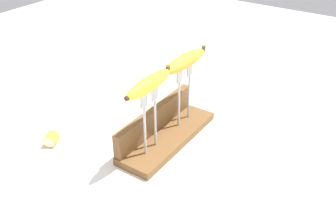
% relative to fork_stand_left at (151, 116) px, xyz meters
% --- Properties ---
extents(ground_plane, '(3.00, 3.00, 0.00)m').
position_rel_fork_stand_left_xyz_m(ground_plane, '(0.09, 0.00, -0.13)').
color(ground_plane, white).
extents(wooden_board, '(0.36, 0.12, 0.02)m').
position_rel_fork_stand_left_xyz_m(wooden_board, '(0.09, 0.00, -0.12)').
color(wooden_board, brown).
rests_on(wooden_board, ground).
extents(board_backstop, '(0.36, 0.03, 0.07)m').
position_rel_fork_stand_left_xyz_m(board_backstop, '(0.09, 0.05, -0.07)').
color(board_backstop, brown).
rests_on(board_backstop, wooden_board).
extents(fork_stand_left, '(0.07, 0.01, 0.18)m').
position_rel_fork_stand_left_xyz_m(fork_stand_left, '(0.00, 0.00, 0.00)').
color(fork_stand_left, '#B2B2B7').
rests_on(fork_stand_left, wooden_board).
extents(fork_stand_right, '(0.08, 0.01, 0.18)m').
position_rel_fork_stand_left_xyz_m(fork_stand_right, '(0.17, 0.00, -0.00)').
color(fork_stand_right, '#B2B2B7').
rests_on(fork_stand_right, wooden_board).
extents(banana_raised_left, '(0.19, 0.04, 0.04)m').
position_rel_fork_stand_left_xyz_m(banana_raised_left, '(-0.00, -0.00, 0.10)').
color(banana_raised_left, yellow).
rests_on(banana_raised_left, fork_stand_left).
extents(banana_raised_right, '(0.20, 0.05, 0.04)m').
position_rel_fork_stand_left_xyz_m(banana_raised_right, '(0.17, 0.00, 0.09)').
color(banana_raised_right, gold).
rests_on(banana_raised_right, fork_stand_right).
extents(fork_fallen_near, '(0.14, 0.14, 0.01)m').
position_rel_fork_stand_left_xyz_m(fork_fallen_near, '(0.55, 0.31, -0.13)').
color(fork_fallen_near, '#B2B2B7').
rests_on(fork_fallen_near, ground).
extents(banana_chunk_near, '(0.05, 0.05, 0.04)m').
position_rel_fork_stand_left_xyz_m(banana_chunk_near, '(-0.12, 0.28, -0.11)').
color(banana_chunk_near, yellow).
rests_on(banana_chunk_near, ground).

